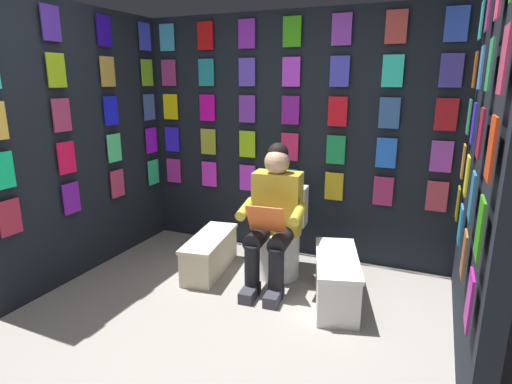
# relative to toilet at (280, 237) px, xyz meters

# --- Properties ---
(ground_plane) EXTENTS (30.00, 30.00, 0.00)m
(ground_plane) POSITION_rel_toilet_xyz_m (0.08, 1.57, -0.33)
(ground_plane) COLOR gray
(display_wall_back) EXTENTS (3.14, 0.14, 2.30)m
(display_wall_back) POSITION_rel_toilet_xyz_m (0.08, -0.53, 0.83)
(display_wall_back) COLOR black
(display_wall_back) RESTS_ON ground
(display_wall_left) EXTENTS (0.14, 2.06, 2.30)m
(display_wall_left) POSITION_rel_toilet_xyz_m (-1.49, 0.54, 0.83)
(display_wall_left) COLOR black
(display_wall_left) RESTS_ON ground
(display_wall_right) EXTENTS (0.14, 2.06, 2.30)m
(display_wall_right) POSITION_rel_toilet_xyz_m (1.65, 0.54, 0.83)
(display_wall_right) COLOR black
(display_wall_right) RESTS_ON ground
(toilet) EXTENTS (0.42, 0.57, 0.77)m
(toilet) POSITION_rel_toilet_xyz_m (0.00, 0.00, 0.00)
(toilet) COLOR white
(toilet) RESTS_ON ground
(person_reading) EXTENTS (0.55, 0.71, 1.19)m
(person_reading) POSITION_rel_toilet_xyz_m (-0.02, 0.23, 0.27)
(person_reading) COLOR gold
(person_reading) RESTS_ON ground
(comic_longbox_near) EXTENTS (0.40, 0.83, 0.33)m
(comic_longbox_near) POSITION_rel_toilet_xyz_m (0.59, 0.24, -0.16)
(comic_longbox_near) COLOR beige
(comic_longbox_near) RESTS_ON ground
(comic_longbox_far) EXTENTS (0.53, 0.86, 0.38)m
(comic_longbox_far) POSITION_rel_toilet_xyz_m (-0.59, 0.35, -0.13)
(comic_longbox_far) COLOR white
(comic_longbox_far) RESTS_ON ground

